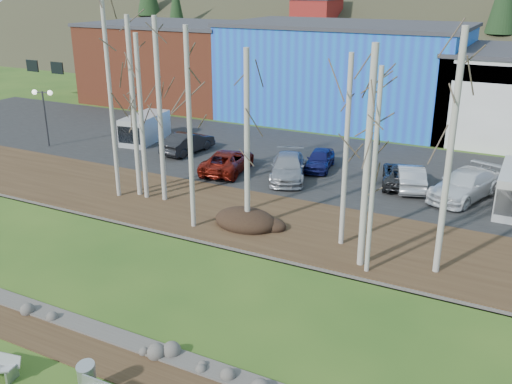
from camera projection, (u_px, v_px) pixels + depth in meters
The scene contains 29 objects.
dirt_strip at pixel (135, 367), 18.21m from camera, with size 80.00×1.80×0.03m, color #382616.
near_bank_rocks at pixel (154, 351), 19.04m from camera, with size 80.00×0.80×0.50m, color #47423D, non-canonical shape.
river at pixel (217, 295), 22.46m from camera, with size 80.00×8.00×0.90m, color #131F30, non-canonical shape.
far_bank_rocks at pixel (264, 254), 25.87m from camera, with size 80.00×0.80×0.46m, color #47423D, non-canonical shape.
far_bank at pixel (293, 227), 28.51m from camera, with size 80.00×7.00×0.15m, color #382616.
parking_lot at pixel (358, 169), 37.24m from camera, with size 80.00×14.00×0.14m, color black.
building_brick at pixel (176, 62), 57.95m from camera, with size 16.32×12.24×7.80m.
building_blue at pixel (345, 72), 50.07m from camera, with size 20.40×12.24×8.30m.
litter_bin at pixel (87, 380), 16.95m from camera, with size 0.54×0.54×0.94m, color #A7A8AB.
dirt_mound at pixel (246, 220), 28.37m from camera, with size 3.25×2.29×0.64m, color black.
birch_0 at pixel (141, 119), 30.69m from camera, with size 0.25×0.25×9.00m.
birch_1 at pixel (110, 96), 30.52m from camera, with size 0.23×0.23×11.43m.
birch_2 at pixel (160, 112), 30.20m from camera, with size 0.27×0.27×9.87m.
birch_3 at pixel (190, 131), 26.78m from camera, with size 0.23×0.23×9.67m.
birch_4 at pixel (247, 142), 26.81m from camera, with size 0.27×0.27×8.71m.
birch_5 at pixel (346, 153), 25.06m from camera, with size 0.23×0.23×8.71m.
birch_6 at pixel (374, 175), 22.56m from camera, with size 0.19×0.19×8.53m.
birch_7 at pixel (367, 161), 22.98m from camera, with size 0.29×0.29×9.31m.
birch_8 at pixel (449, 158), 22.28m from camera, with size 0.27×0.27×9.97m.
birch_10 at pixel (134, 109), 30.95m from camera, with size 0.27×0.27×9.87m.
street_lamp at pixel (43, 102), 41.13m from camera, with size 1.55×0.68×4.17m.
car_0 at pixel (188, 143), 40.39m from camera, with size 1.56×4.48×1.48m, color black.
car_1 at pixel (228, 161), 36.37m from camera, with size 2.34×5.07×1.41m, color maroon.
car_2 at pixel (288, 167), 35.04m from camera, with size 2.05×5.05×1.46m, color #93959B.
car_3 at pixel (320, 159), 36.88m from camera, with size 1.53×3.79×1.29m, color #151855.
car_4 at pixel (410, 177), 33.44m from camera, with size 1.51×4.32×1.42m, color #ACACAE.
car_5 at pixel (401, 174), 34.01m from camera, with size 2.13×4.62×1.28m, color #242527.
car_6 at pixel (465, 185), 31.85m from camera, with size 2.22×5.46×1.58m, color white.
van_grey at pixel (144, 129), 43.08m from camera, with size 2.53×4.83×2.02m.
Camera 1 is at (10.41, -9.54, 11.60)m, focal length 40.00 mm.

